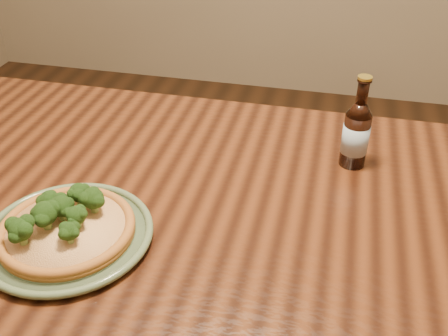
% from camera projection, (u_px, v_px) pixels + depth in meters
% --- Properties ---
extents(table, '(1.60, 0.90, 0.75)m').
position_uv_depth(table, '(227.00, 248.00, 1.03)').
color(table, '#47210F').
rests_on(table, ground).
extents(plate, '(0.30, 0.30, 0.02)m').
position_uv_depth(plate, '(68.00, 235.00, 0.91)').
color(plate, '#556646').
rests_on(plate, table).
extents(pizza, '(0.24, 0.24, 0.07)m').
position_uv_depth(pizza, '(66.00, 226.00, 0.90)').
color(pizza, '#AB6526').
rests_on(pizza, plate).
extents(beer_bottle, '(0.06, 0.06, 0.20)m').
position_uv_depth(beer_bottle, '(356.00, 133.00, 1.08)').
color(beer_bottle, black).
rests_on(beer_bottle, table).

